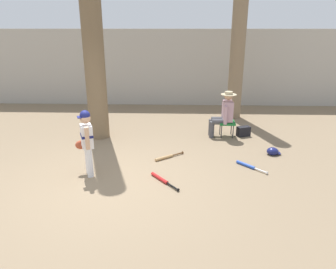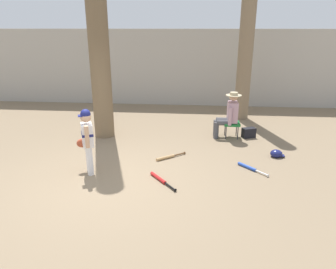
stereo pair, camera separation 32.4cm
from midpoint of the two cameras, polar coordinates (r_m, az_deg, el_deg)
ground_plane at (r=6.02m, az=-9.61°, el=-8.53°), size 60.00×60.00×0.00m
concrete_back_wall at (r=11.72m, az=-2.07°, el=12.12°), size 18.00×0.36×2.69m
tree_near_player at (r=8.06m, az=-11.53°, el=18.62°), size 0.73×0.73×6.22m
tree_behind_spectator at (r=9.91m, az=15.09°, el=16.81°), size 0.59×0.59×5.52m
young_ballplayer at (r=6.17m, az=-13.09°, el=-0.51°), size 0.46×0.55×1.31m
folding_stool at (r=8.31m, az=12.63°, el=1.85°), size 0.40×0.40×0.41m
seated_spectator at (r=8.23m, az=12.08°, el=3.71°), size 0.67×0.53×1.20m
handbag_beside_stool at (r=8.49m, az=15.54°, el=0.30°), size 0.38×0.29×0.26m
bat_blue_youth at (r=6.67m, az=15.93°, el=-5.83°), size 0.55×0.58×0.07m
bat_red_barrel at (r=5.96m, az=0.11°, el=-8.14°), size 0.56×0.68×0.07m
bat_wood_tan at (r=6.92m, az=1.28°, el=-4.14°), size 0.63×0.50×0.07m
batting_helmet_navy at (r=7.44m, az=20.32°, el=-3.30°), size 0.31×0.24×0.18m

